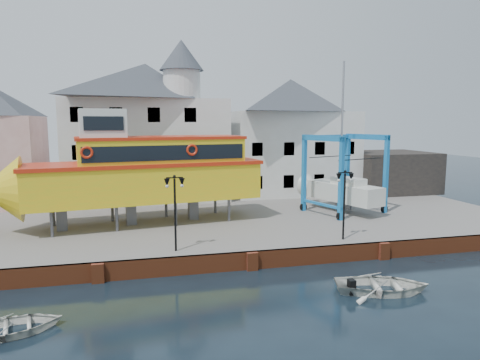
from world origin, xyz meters
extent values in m
plane|color=black|center=(0.00, 0.00, 0.00)|extent=(140.00, 140.00, 0.00)
cube|color=slate|center=(0.00, 11.00, 0.50)|extent=(44.00, 22.00, 1.00)
cube|color=brown|center=(0.00, 0.12, 0.50)|extent=(44.00, 0.25, 1.00)
cube|color=brown|center=(-8.00, -0.05, 0.50)|extent=(0.60, 0.36, 1.00)
cube|color=brown|center=(0.00, -0.05, 0.50)|extent=(0.60, 0.36, 1.00)
cube|color=brown|center=(8.00, -0.05, 0.50)|extent=(0.60, 0.36, 1.00)
cube|color=silver|center=(-5.00, 18.50, 5.50)|extent=(14.00, 8.00, 9.00)
pyramid|color=#333A42|center=(-5.00, 18.50, 11.60)|extent=(14.00, 8.00, 3.20)
cube|color=black|center=(-10.50, 14.54, 2.60)|extent=(1.00, 0.08, 1.20)
cube|color=black|center=(-7.50, 14.54, 2.60)|extent=(1.00, 0.08, 1.20)
cube|color=black|center=(-4.50, 14.54, 2.60)|extent=(1.00, 0.08, 1.20)
cube|color=black|center=(-1.50, 14.54, 2.60)|extent=(1.00, 0.08, 1.20)
cube|color=black|center=(-10.50, 14.54, 5.60)|extent=(1.00, 0.08, 1.20)
cube|color=black|center=(-7.50, 14.54, 5.60)|extent=(1.00, 0.08, 1.20)
cube|color=black|center=(-4.50, 14.54, 5.60)|extent=(1.00, 0.08, 1.20)
cube|color=black|center=(-1.50, 14.54, 5.60)|extent=(1.00, 0.08, 1.20)
cube|color=black|center=(-10.50, 14.54, 8.60)|extent=(1.00, 0.08, 1.20)
cube|color=black|center=(-7.50, 14.54, 8.60)|extent=(1.00, 0.08, 1.20)
cube|color=black|center=(-4.50, 14.54, 8.60)|extent=(1.00, 0.08, 1.20)
cube|color=black|center=(-1.50, 14.54, 8.60)|extent=(1.00, 0.08, 1.20)
cylinder|color=silver|center=(-2.00, 16.10, 11.20)|extent=(3.20, 3.20, 2.40)
cone|color=#333A42|center=(-2.00, 16.10, 13.70)|extent=(3.80, 3.80, 2.60)
cube|color=silver|center=(9.00, 19.00, 5.00)|extent=(12.00, 8.00, 8.00)
pyramid|color=#333A42|center=(9.00, 19.00, 10.60)|extent=(12.00, 8.00, 3.20)
cube|color=black|center=(4.50, 15.04, 2.60)|extent=(1.00, 0.08, 1.20)
cube|color=black|center=(7.50, 15.04, 2.60)|extent=(1.00, 0.08, 1.20)
cube|color=black|center=(10.50, 15.04, 2.60)|extent=(1.00, 0.08, 1.20)
cube|color=black|center=(13.50, 15.04, 2.60)|extent=(1.00, 0.08, 1.20)
cube|color=black|center=(4.50, 15.04, 5.60)|extent=(1.00, 0.08, 1.20)
cube|color=black|center=(7.50, 15.04, 5.60)|extent=(1.00, 0.08, 1.20)
cube|color=black|center=(10.50, 15.04, 5.60)|extent=(1.00, 0.08, 1.20)
cube|color=black|center=(13.50, 15.04, 5.60)|extent=(1.00, 0.08, 1.20)
cube|color=black|center=(19.00, 17.00, 3.00)|extent=(8.00, 7.00, 4.00)
cylinder|color=black|center=(-4.00, 1.20, 3.00)|extent=(0.12, 0.12, 4.00)
cube|color=black|center=(-4.00, 1.20, 5.05)|extent=(0.90, 0.06, 0.06)
sphere|color=black|center=(-4.00, 1.20, 5.12)|extent=(0.16, 0.16, 0.16)
cone|color=black|center=(-4.40, 1.20, 4.78)|extent=(0.32, 0.32, 0.45)
sphere|color=silver|center=(-4.40, 1.20, 4.60)|extent=(0.18, 0.18, 0.18)
cone|color=black|center=(-3.60, 1.20, 4.78)|extent=(0.32, 0.32, 0.45)
sphere|color=silver|center=(-3.60, 1.20, 4.60)|extent=(0.18, 0.18, 0.18)
cylinder|color=black|center=(6.00, 1.20, 3.00)|extent=(0.12, 0.12, 4.00)
cube|color=black|center=(6.00, 1.20, 5.05)|extent=(0.90, 0.06, 0.06)
sphere|color=black|center=(6.00, 1.20, 5.12)|extent=(0.16, 0.16, 0.16)
cone|color=black|center=(5.60, 1.20, 4.78)|extent=(0.32, 0.32, 0.45)
sphere|color=silver|center=(5.60, 1.20, 4.60)|extent=(0.18, 0.18, 0.18)
cone|color=black|center=(6.40, 1.20, 4.78)|extent=(0.32, 0.32, 0.45)
sphere|color=silver|center=(6.40, 1.20, 4.60)|extent=(0.18, 0.18, 0.18)
cylinder|color=#59595E|center=(-11.14, 5.80, 1.83)|extent=(0.23, 0.23, 1.65)
cylinder|color=#59595E|center=(-11.58, 8.85, 1.83)|extent=(0.23, 0.23, 1.65)
cylinder|color=#59595E|center=(-7.33, 6.35, 1.83)|extent=(0.23, 0.23, 1.65)
cylinder|color=#59595E|center=(-7.77, 9.41, 1.83)|extent=(0.23, 0.23, 1.65)
cylinder|color=#59595E|center=(-3.51, 6.91, 1.83)|extent=(0.23, 0.23, 1.65)
cylinder|color=#59595E|center=(-3.96, 9.96, 1.83)|extent=(0.23, 0.23, 1.65)
cylinder|color=#59595E|center=(0.30, 7.46, 1.83)|extent=(0.23, 0.23, 1.65)
cylinder|color=#59595E|center=(-0.14, 10.51, 1.83)|extent=(0.23, 0.23, 1.65)
cube|color=#59595E|center=(-10.82, 7.41, 1.83)|extent=(0.73, 0.64, 1.65)
cube|color=#59595E|center=(-6.46, 8.04, 1.83)|extent=(0.73, 0.64, 1.65)
cube|color=#59595E|center=(-2.10, 8.67, 1.83)|extent=(0.73, 0.64, 1.65)
cube|color=gold|center=(-5.37, 8.20, 3.86)|extent=(15.85, 6.35, 2.42)
cone|color=gold|center=(-14.19, 6.92, 3.86)|extent=(3.00, 4.49, 4.18)
cube|color=red|center=(-5.37, 8.20, 5.18)|extent=(16.21, 6.57, 0.24)
cube|color=gold|center=(-4.28, 8.35, 5.95)|extent=(11.43, 5.28, 1.76)
cube|color=black|center=(-4.01, 6.47, 6.01)|extent=(10.47, 1.58, 0.99)
cube|color=black|center=(-4.55, 10.24, 6.01)|extent=(10.47, 1.58, 0.99)
cube|color=red|center=(-4.28, 8.35, 6.93)|extent=(11.67, 5.43, 0.20)
cube|color=silver|center=(-8.09, 7.80, 7.84)|extent=(3.24, 3.24, 2.00)
cube|color=black|center=(-7.88, 6.35, 7.92)|extent=(2.39, 0.40, 0.88)
torus|color=red|center=(-8.90, 5.71, 6.17)|extent=(0.78, 0.26, 0.77)
torus|color=red|center=(-2.36, 6.66, 6.17)|extent=(0.78, 0.26, 0.77)
cube|color=#0E65A6|center=(8.14, 5.91, 3.99)|extent=(0.38, 0.38, 5.99)
cylinder|color=black|center=(8.14, 5.91, 1.30)|extent=(0.64, 0.40, 0.60)
cube|color=#0E65A6|center=(6.83, 9.66, 3.99)|extent=(0.38, 0.38, 5.99)
cylinder|color=black|center=(6.83, 9.66, 1.30)|extent=(0.64, 0.40, 0.60)
cube|color=#0E65A6|center=(12.70, 7.51, 3.99)|extent=(0.38, 0.38, 5.99)
cylinder|color=black|center=(12.70, 7.51, 1.30)|extent=(0.64, 0.40, 0.60)
cube|color=#0E65A6|center=(11.38, 11.26, 3.99)|extent=(0.38, 0.38, 5.99)
cylinder|color=black|center=(11.38, 11.26, 1.30)|extent=(0.64, 0.40, 0.60)
cube|color=#0E65A6|center=(7.49, 7.78, 6.84)|extent=(1.70, 4.13, 0.42)
cube|color=#0E65A6|center=(7.49, 7.78, 1.86)|extent=(1.62, 4.10, 0.18)
cube|color=#0E65A6|center=(12.04, 9.38, 6.84)|extent=(1.70, 4.13, 0.42)
cube|color=#0E65A6|center=(12.04, 9.38, 1.86)|extent=(1.62, 4.10, 0.18)
cube|color=#0E65A6|center=(9.10, 10.46, 6.84)|extent=(4.94, 1.98, 0.30)
cube|color=silver|center=(9.76, 8.58, 2.54)|extent=(3.98, 6.70, 1.37)
cone|color=silver|center=(8.50, 12.17, 2.54)|extent=(2.31, 1.94, 1.97)
cube|color=#59595E|center=(9.76, 8.58, 1.56)|extent=(0.70, 1.52, 0.60)
cube|color=silver|center=(9.91, 8.18, 3.48)|extent=(2.14, 2.87, 0.51)
cylinder|color=#99999E|center=(9.62, 8.99, 7.93)|extent=(0.20, 0.20, 9.41)
cube|color=black|center=(10.27, 7.13, 5.26)|extent=(4.31, 1.62, 0.05)
cube|color=black|center=(9.25, 10.04, 5.26)|extent=(4.31, 1.62, 0.05)
imported|color=silver|center=(5.21, -4.42, 0.00)|extent=(5.06, 4.21, 0.90)
imported|color=silver|center=(-10.73, -4.74, 0.00)|extent=(4.08, 3.33, 0.74)
camera|label=1|loc=(-5.84, -21.70, 7.99)|focal=32.00mm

